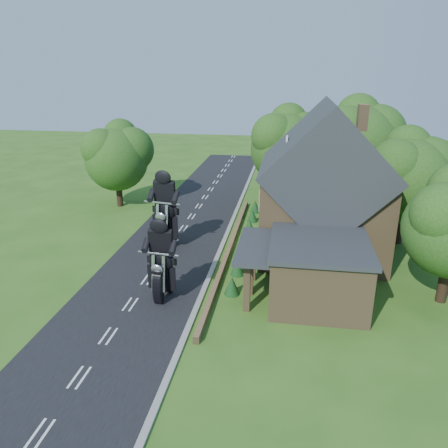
# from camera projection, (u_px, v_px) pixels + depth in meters

# --- Properties ---
(ground) EXTENTS (120.00, 120.00, 0.00)m
(ground) POSITION_uv_depth(u_px,v_px,m) (148.00, 280.00, 26.50)
(ground) COLOR #305A19
(ground) RESTS_ON ground
(road) EXTENTS (7.00, 80.00, 0.02)m
(road) POSITION_uv_depth(u_px,v_px,m) (148.00, 279.00, 26.49)
(road) COLOR black
(road) RESTS_ON ground
(kerb) EXTENTS (0.30, 80.00, 0.12)m
(kerb) POSITION_uv_depth(u_px,v_px,m) (207.00, 283.00, 25.95)
(kerb) COLOR gray
(kerb) RESTS_ON ground
(garden_wall) EXTENTS (0.30, 22.00, 0.40)m
(garden_wall) POSITION_uv_depth(u_px,v_px,m) (229.00, 249.00, 30.46)
(garden_wall) COLOR olive
(garden_wall) RESTS_ON ground
(house) EXTENTS (9.54, 8.64, 10.24)m
(house) POSITION_uv_depth(u_px,v_px,m) (324.00, 191.00, 29.09)
(house) COLOR olive
(house) RESTS_ON ground
(annex) EXTENTS (7.05, 5.94, 3.44)m
(annex) POSITION_uv_depth(u_px,v_px,m) (316.00, 270.00, 23.73)
(annex) COLOR olive
(annex) RESTS_ON ground
(tree_house_right) EXTENTS (6.51, 6.00, 8.40)m
(tree_house_right) POSITION_uv_depth(u_px,v_px,m) (413.00, 173.00, 30.34)
(tree_house_right) COLOR black
(tree_house_right) RESTS_ON ground
(tree_behind_house) EXTENTS (7.81, 7.20, 10.08)m
(tree_behind_house) POSITION_uv_depth(u_px,v_px,m) (362.00, 141.00, 37.34)
(tree_behind_house) COLOR black
(tree_behind_house) RESTS_ON ground
(tree_behind_left) EXTENTS (6.94, 6.40, 9.16)m
(tree_behind_left) POSITION_uv_depth(u_px,v_px,m) (291.00, 143.00, 39.29)
(tree_behind_left) COLOR black
(tree_behind_left) RESTS_ON ground
(tree_far_road) EXTENTS (6.08, 5.60, 7.84)m
(tree_far_road) POSITION_uv_depth(u_px,v_px,m) (121.00, 154.00, 38.96)
(tree_far_road) COLOR black
(tree_far_road) RESTS_ON ground
(shrub_a) EXTENTS (0.90, 0.90, 1.10)m
(shrub_a) POSITION_uv_depth(u_px,v_px,m) (232.00, 285.00, 24.62)
(shrub_a) COLOR #113715
(shrub_a) RESTS_ON ground
(shrub_b) EXTENTS (0.90, 0.90, 1.10)m
(shrub_b) POSITION_uv_depth(u_px,v_px,m) (237.00, 267.00, 26.94)
(shrub_b) COLOR #113715
(shrub_b) RESTS_ON ground
(shrub_c) EXTENTS (0.90, 0.90, 1.10)m
(shrub_c) POSITION_uv_depth(u_px,v_px,m) (242.00, 251.00, 29.26)
(shrub_c) COLOR #113715
(shrub_c) RESTS_ON ground
(shrub_d) EXTENTS (0.90, 0.90, 1.10)m
(shrub_d) POSITION_uv_depth(u_px,v_px,m) (249.00, 226.00, 33.91)
(shrub_d) COLOR #113715
(shrub_d) RESTS_ON ground
(shrub_e) EXTENTS (0.90, 0.90, 1.10)m
(shrub_e) POSITION_uv_depth(u_px,v_px,m) (252.00, 215.00, 36.23)
(shrub_e) COLOR #113715
(shrub_e) RESTS_ON ground
(shrub_f) EXTENTS (0.90, 0.90, 1.10)m
(shrub_f) POSITION_uv_depth(u_px,v_px,m) (255.00, 206.00, 38.56)
(shrub_f) COLOR #113715
(shrub_f) RESTS_ON ground
(motorcycle_lead) EXTENTS (0.54, 1.56, 1.42)m
(motorcycle_lead) POSITION_uv_depth(u_px,v_px,m) (163.00, 287.00, 24.12)
(motorcycle_lead) COLOR black
(motorcycle_lead) RESTS_ON ground
(motorcycle_follow) EXTENTS (0.75, 1.86, 1.68)m
(motorcycle_follow) POSITION_uv_depth(u_px,v_px,m) (167.00, 235.00, 31.13)
(motorcycle_follow) COLOR black
(motorcycle_follow) RESTS_ON ground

